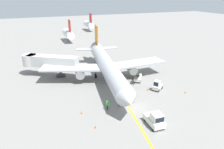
# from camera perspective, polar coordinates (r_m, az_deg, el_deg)

# --- Properties ---
(ground_plane) EXTENTS (300.00, 300.00, 0.00)m
(ground_plane) POSITION_cam_1_polar(r_m,az_deg,el_deg) (36.50, 5.88, -8.93)
(ground_plane) COLOR gray
(taxi_line_yellow) EXTENTS (13.64, 78.93, 0.01)m
(taxi_line_yellow) POSITION_cam_1_polar(r_m,az_deg,el_deg) (40.43, 2.64, -5.64)
(taxi_line_yellow) COLOR yellow
(taxi_line_yellow) RESTS_ON ground
(airliner) EXTENTS (28.21, 35.24, 10.10)m
(airliner) POSITION_cam_1_polar(r_m,az_deg,el_deg) (46.32, -1.56, 2.55)
(airliner) COLOR #B2B5BA
(airliner) RESTS_ON ground
(jet_bridge) EXTENTS (12.01, 9.25, 4.85)m
(jet_bridge) POSITION_cam_1_polar(r_m,az_deg,el_deg) (50.77, -17.12, 3.43)
(jet_bridge) COLOR beige
(jet_bridge) RESTS_ON ground
(pushback_tug) EXTENTS (2.10, 3.70, 2.20)m
(pushback_tug) POSITION_cam_1_polar(r_m,az_deg,el_deg) (32.12, 11.51, -11.81)
(pushback_tug) COLOR silver
(pushback_tug) RESTS_ON ground
(baggage_tug_near_wing) EXTENTS (2.72, 2.41, 2.10)m
(baggage_tug_near_wing) POSITION_cam_1_polar(r_m,az_deg,el_deg) (43.10, 12.11, -2.99)
(baggage_tug_near_wing) COLOR silver
(baggage_tug_near_wing) RESTS_ON ground
(belt_loader_forward_hold) EXTENTS (3.75, 4.89, 2.59)m
(belt_loader_forward_hold) POSITION_cam_1_polar(r_m,az_deg,el_deg) (47.11, 6.98, -0.71)
(belt_loader_forward_hold) COLOR silver
(belt_loader_forward_hold) RESTS_ON ground
(ground_crew_marshaller) EXTENTS (0.36, 0.24, 1.70)m
(ground_crew_marshaller) POSITION_cam_1_polar(r_m,az_deg,el_deg) (35.36, -1.27, -8.17)
(ground_crew_marshaller) COLOR #26262D
(ground_crew_marshaller) RESTS_ON ground
(safety_cone_nose_left) EXTENTS (0.36, 0.36, 0.44)m
(safety_cone_nose_left) POSITION_cam_1_polar(r_m,az_deg,el_deg) (48.66, -8.94, -0.79)
(safety_cone_nose_left) COLOR orange
(safety_cone_nose_left) RESTS_ON ground
(safety_cone_nose_right) EXTENTS (0.36, 0.36, 0.44)m
(safety_cone_nose_right) POSITION_cam_1_polar(r_m,az_deg,el_deg) (42.87, 9.58, -3.97)
(safety_cone_nose_right) COLOR orange
(safety_cone_nose_right) RESTS_ON ground
(safety_cone_wingtip_left) EXTENTS (0.36, 0.36, 0.44)m
(safety_cone_wingtip_left) POSITION_cam_1_polar(r_m,az_deg,el_deg) (43.60, 19.13, -4.48)
(safety_cone_wingtip_left) COLOR orange
(safety_cone_wingtip_left) RESTS_ON ground
(safety_cone_wingtip_right) EXTENTS (0.36, 0.36, 0.44)m
(safety_cone_wingtip_right) POSITION_cam_1_polar(r_m,az_deg,el_deg) (31.50, -4.50, -13.82)
(safety_cone_wingtip_right) COLOR orange
(safety_cone_wingtip_right) RESTS_ON ground
(safety_cone_tail_area) EXTENTS (0.36, 0.36, 0.44)m
(safety_cone_tail_area) POSITION_cam_1_polar(r_m,az_deg,el_deg) (34.97, -8.23, -10.09)
(safety_cone_tail_area) COLOR orange
(safety_cone_tail_area) RESTS_ON ground
(distant_aircraft_mid_right) EXTENTS (3.00, 10.10, 8.80)m
(distant_aircraft_mid_right) POSITION_cam_1_polar(r_m,az_deg,el_deg) (85.94, -11.67, 10.77)
(distant_aircraft_mid_right) COLOR silver
(distant_aircraft_mid_right) RESTS_ON ground
(distant_aircraft_far_right) EXTENTS (3.00, 10.10, 8.80)m
(distant_aircraft_far_right) POSITION_cam_1_polar(r_m,az_deg,el_deg) (109.86, -6.25, 13.30)
(distant_aircraft_far_right) COLOR silver
(distant_aircraft_far_right) RESTS_ON ground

